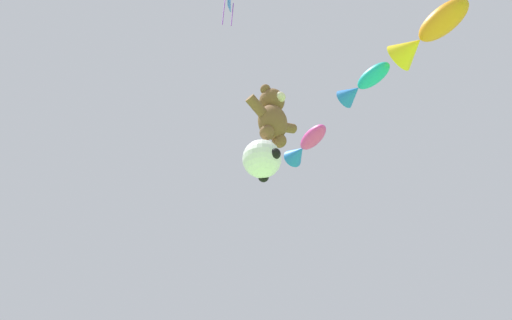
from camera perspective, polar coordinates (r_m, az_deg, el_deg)
teddy_bear_kite at (r=10.44m, az=2.78°, el=7.44°), size 2.08×0.92×2.11m
soccer_ball_kite at (r=9.29m, az=1.03°, el=0.14°), size 1.17×1.17×1.08m
fish_kite_magenta at (r=13.78m, az=8.14°, el=2.37°), size 1.51×2.45×0.82m
fish_kite_teal at (r=12.47m, az=17.23°, el=11.85°), size 1.02×2.03×0.75m
fish_kite_tangerine at (r=11.77m, az=26.37°, el=18.09°), size 1.39×2.40×1.00m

